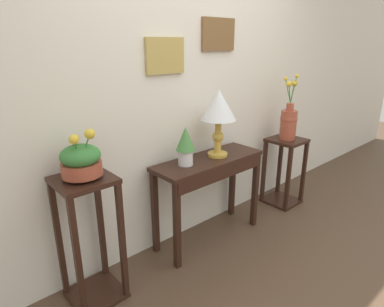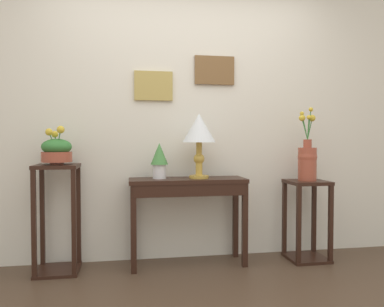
{
  "view_description": "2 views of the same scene",
  "coord_description": "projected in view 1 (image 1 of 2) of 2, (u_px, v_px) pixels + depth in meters",
  "views": [
    {
      "loc": [
        -1.79,
        -0.54,
        1.67
      ],
      "look_at": [
        -0.12,
        1.33,
        0.81
      ],
      "focal_mm": 30.45,
      "sensor_mm": 36.0,
      "label": 1
    },
    {
      "loc": [
        -0.51,
        -1.93,
        1.08
      ],
      "look_at": [
        0.04,
        1.25,
        0.97
      ],
      "focal_mm": 35.14,
      "sensor_mm": 36.0,
      "label": 2
    }
  ],
  "objects": [
    {
      "name": "back_wall_with_art",
      "position": [
        188.0,
        76.0,
        2.67
      ],
      "size": [
        9.0,
        0.13,
        2.8
      ],
      "color": "silver",
      "rests_on": "ground"
    },
    {
      "name": "console_table",
      "position": [
        211.0,
        174.0,
        2.72
      ],
      "size": [
        1.0,
        0.35,
        0.75
      ],
      "color": "black",
      "rests_on": "ground"
    },
    {
      "name": "table_lamp",
      "position": [
        219.0,
        109.0,
        2.63
      ],
      "size": [
        0.29,
        0.29,
        0.56
      ],
      "color": "gold",
      "rests_on": "console_table"
    },
    {
      "name": "potted_plant_on_console",
      "position": [
        186.0,
        144.0,
        2.5
      ],
      "size": [
        0.15,
        0.15,
        0.31
      ],
      "color": "silver",
      "rests_on": "console_table"
    },
    {
      "name": "pedestal_stand_left",
      "position": [
        90.0,
        241.0,
        2.11
      ],
      "size": [
        0.34,
        0.34,
        0.89
      ],
      "color": "black",
      "rests_on": "ground"
    },
    {
      "name": "planter_bowl_wide_left",
      "position": [
        81.0,
        160.0,
        1.93
      ],
      "size": [
        0.24,
        0.24,
        0.31
      ],
      "color": "#9E4733",
      "rests_on": "pedestal_stand_left"
    },
    {
      "name": "pedestal_stand_right",
      "position": [
        284.0,
        171.0,
        3.47
      ],
      "size": [
        0.34,
        0.34,
        0.72
      ],
      "color": "black",
      "rests_on": "ground"
    },
    {
      "name": "flower_vase_tall_right",
      "position": [
        289.0,
        120.0,
        3.29
      ],
      "size": [
        0.17,
        0.17,
        0.66
      ],
      "color": "#9E4733",
      "rests_on": "pedestal_stand_right"
    }
  ]
}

